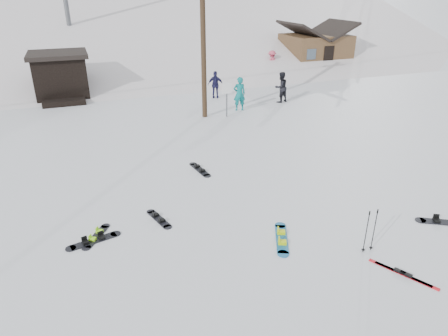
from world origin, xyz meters
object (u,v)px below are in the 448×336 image
object	(u,v)px
hero_snowboard	(282,238)
utility_pole	(203,24)
cabin	(315,50)
hero_skis	(403,274)

from	to	relation	value
hero_snowboard	utility_pole	bearing A→B (deg)	17.10
utility_pole	cabin	distance (m)	16.71
utility_pole	hero_snowboard	xyz separation A→B (m)	(-1.54, -11.55, -4.65)
utility_pole	cabin	xyz separation A→B (m)	(13.00, 10.00, -3.20)
hero_skis	cabin	bearing A→B (deg)	35.06
utility_pole	hero_skis	xyz separation A→B (m)	(0.51, -13.90, -4.66)
hero_skis	utility_pole	bearing A→B (deg)	64.76
cabin	hero_skis	bearing A→B (deg)	-117.59
hero_snowboard	cabin	bearing A→B (deg)	-9.32
cabin	hero_snowboard	size ratio (longest dim) A/B	3.48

